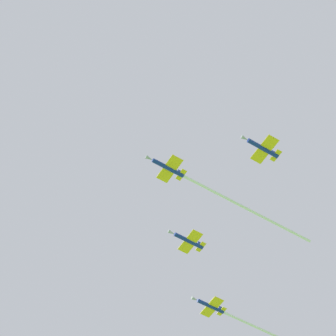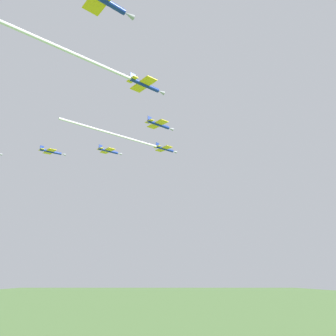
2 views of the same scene
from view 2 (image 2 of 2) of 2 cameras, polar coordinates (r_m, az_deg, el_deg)
jet_lead at (r=129.43m, az=-5.80°, el=5.12°), size 55.84×13.48×2.57m
jet_port_inner at (r=142.83m, az=-11.20°, el=3.21°), size 12.40×9.21×2.57m
jet_starboard_inner at (r=113.77m, az=-1.71°, el=8.26°), size 12.40×9.21×2.57m
jet_port_outer at (r=151.73m, az=-21.35°, el=2.91°), size 12.40×9.21×2.57m
jet_starboard_outer at (r=82.40m, az=-15.03°, el=19.28°), size 61.71×14.52×2.57m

